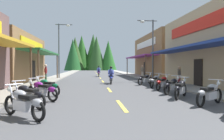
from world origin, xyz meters
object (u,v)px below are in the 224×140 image
motorcycle_parked_right_5 (155,81)px  motorcycle_parked_left_1 (27,95)px  motorcycle_parked_right_1 (210,93)px  rider_cruising_lead (111,76)px  rider_cruising_trailing (99,72)px  pedestrian_browsing (142,71)px  motorcycle_parked_right_2 (181,88)px  motorcycle_parked_left_3 (47,86)px  streetlamp_left (61,43)px  motorcycle_parked_right_6 (145,79)px  pedestrian_waiting (179,75)px  motorcycle_parked_left_2 (42,90)px  motorcycle_parked_right_4 (163,82)px  streetlamp_right (150,42)px  motorcycle_parked_right_3 (172,85)px  motorcycle_parked_left_0 (24,102)px  pedestrian_strolling (46,72)px

motorcycle_parked_right_5 → motorcycle_parked_left_1: same height
motorcycle_parked_right_1 → rider_cruising_lead: bearing=75.0°
rider_cruising_trailing → pedestrian_browsing: 7.03m
motorcycle_parked_right_2 → motorcycle_parked_left_3: size_ratio=1.01×
motorcycle_parked_left_1 → pedestrian_browsing: size_ratio=1.05×
streetlamp_left → motorcycle_parked_left_1: (1.09, -16.62, -3.80)m
motorcycle_parked_right_5 → motorcycle_parked_right_6: same height
motorcycle_parked_right_5 → pedestrian_waiting: pedestrian_waiting is taller
motorcycle_parked_left_2 → pedestrian_browsing: 17.23m
motorcycle_parked_left_2 → motorcycle_parked_right_4: bearing=-118.7°
pedestrian_waiting → rider_cruising_lead: bearing=17.7°
streetlamp_left → rider_cruising_lead: streetlamp_left is taller
motorcycle_parked_right_1 → pedestrian_browsing: 16.77m
streetlamp_right → motorcycle_parked_right_1: streetlamp_right is taller
pedestrian_browsing → motorcycle_parked_right_1: bearing=46.8°
motorcycle_parked_right_5 → motorcycle_parked_left_3: (-7.20, -3.27, 0.00)m
streetlamp_left → motorcycle_parked_right_2: (7.97, -15.14, -3.80)m
rider_cruising_lead → streetlamp_left: bearing=42.2°
motorcycle_parked_right_2 → motorcycle_parked_right_4: same height
motorcycle_parked_right_6 → rider_cruising_lead: bearing=113.8°
motorcycle_parked_right_5 → rider_cruising_lead: rider_cruising_lead is taller
motorcycle_parked_right_4 → motorcycle_parked_left_1: 8.71m
motorcycle_parked_left_1 → streetlamp_left: bearing=-48.3°
streetlamp_right → motorcycle_parked_right_3: (-1.31, -8.51, -3.54)m
motorcycle_parked_right_5 → streetlamp_left: bearing=78.1°
streetlamp_left → motorcycle_parked_right_3: (8.18, -13.64, -3.80)m
motorcycle_parked_right_4 → motorcycle_parked_left_3: size_ratio=0.96×
motorcycle_parked_right_1 → motorcycle_parked_right_5: 6.71m
streetlamp_right → motorcycle_parked_left_3: 12.32m
streetlamp_left → motorcycle_parked_left_1: 17.08m
motorcycle_parked_right_3 → motorcycle_parked_left_1: same height
motorcycle_parked_left_0 → motorcycle_parked_left_1: size_ratio=0.97×
pedestrian_browsing → pedestrian_waiting: size_ratio=1.05×
rider_cruising_trailing → pedestrian_strolling: bearing=157.0°
motorcycle_parked_right_4 → pedestrian_browsing: bearing=34.2°
rider_cruising_trailing → motorcycle_parked_left_0: bearing=174.0°
streetlamp_left → motorcycle_parked_right_5: streetlamp_left is taller
streetlamp_left → motorcycle_parked_right_2: 17.53m
motorcycle_parked_right_1 → pedestrian_strolling: bearing=98.1°
motorcycle_parked_right_2 → rider_cruising_trailing: bearing=48.4°
motorcycle_parked_left_1 → motorcycle_parked_left_3: bearing=-53.0°
rider_cruising_trailing → pedestrian_strolling: pedestrian_strolling is taller
streetlamp_right → motorcycle_parked_right_1: (-1.11, -11.77, -3.54)m
streetlamp_right → motorcycle_parked_right_4: streetlamp_right is taller
motorcycle_parked_left_2 → rider_cruising_trailing: (3.48, 19.40, 0.17)m
pedestrian_waiting → motorcycle_parked_right_6: bearing=14.2°
motorcycle_parked_left_2 → motorcycle_parked_left_3: bearing=-49.7°
motorcycle_parked_left_2 → pedestrian_strolling: pedestrian_strolling is taller
motorcycle_parked_right_1 → motorcycle_parked_left_2: 7.37m
motorcycle_parked_left_2 → pedestrian_waiting: (9.14, 5.23, 0.42)m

